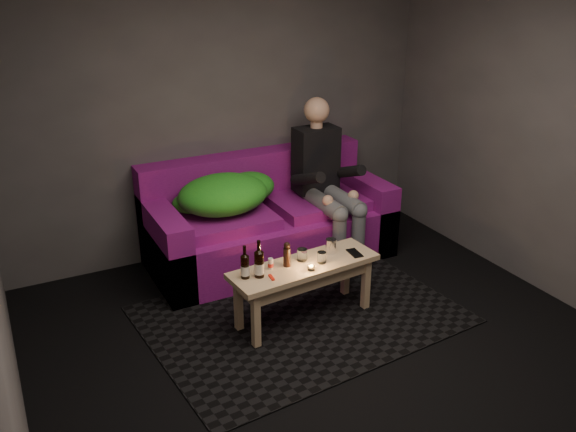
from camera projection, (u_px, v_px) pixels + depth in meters
name	position (u px, v px, depth m)	size (l,w,h in m)	color
floor	(354.00, 372.00, 4.08)	(4.50, 4.50, 0.00)	black
room	(324.00, 116.00, 3.82)	(4.50, 4.50, 4.50)	silver
rug	(301.00, 315.00, 4.73)	(2.30, 1.68, 0.01)	black
sofa	(267.00, 224.00, 5.54)	(2.16, 0.97, 0.93)	#760F6E
green_blanket	(227.00, 193.00, 5.22)	(0.95, 0.65, 0.32)	#1A9023
person	(325.00, 178.00, 5.44)	(0.39, 0.90, 1.44)	black
coffee_table	(304.00, 274.00, 4.54)	(1.18, 0.46, 0.47)	tan
beer_bottle_a	(245.00, 266.00, 4.28)	(0.06, 0.06, 0.25)	black
beer_bottle_b	(259.00, 264.00, 4.29)	(0.07, 0.07, 0.28)	black
salt_shaker	(271.00, 264.00, 4.43)	(0.04, 0.04, 0.08)	silver
pepper_mill	(287.00, 257.00, 4.45)	(0.05, 0.05, 0.14)	black
tumbler_back	(302.00, 255.00, 4.55)	(0.08, 0.08, 0.09)	white
tealight	(311.00, 267.00, 4.41)	(0.05, 0.05, 0.04)	white
tumbler_front	(322.00, 257.00, 4.51)	(0.07, 0.07, 0.09)	white
steel_cup	(331.00, 246.00, 4.66)	(0.08, 0.08, 0.11)	silver
smartphone	(355.00, 253.00, 4.67)	(0.08, 0.15, 0.01)	black
red_lighter	(272.00, 277.00, 4.30)	(0.02, 0.08, 0.01)	red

